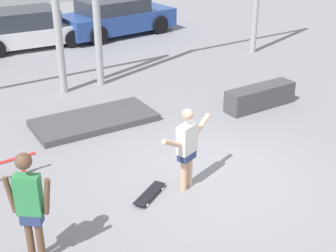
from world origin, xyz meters
The scene contains 8 objects.
ground_plane centered at (0.00, 0.00, 0.00)m, with size 36.00×36.00×0.00m, color gray.
skateboarder centered at (-0.59, -0.02, 0.83)m, with size 1.30×0.52×1.51m.
skateboard centered at (-1.28, 0.09, 0.06)m, with size 0.81×0.58×0.08m.
grind_box centered at (3.08, 1.95, 0.27)m, with size 1.91×0.49×0.54m, color #47474C.
manual_pad centered at (-0.75, 3.36, 0.07)m, with size 2.76×1.33×0.15m, color #47474C.
parked_car_white centered at (0.16, 10.60, 0.63)m, with size 4.38×2.27×1.31m.
parked_car_blue centered at (3.58, 10.35, 0.68)m, with size 4.51×2.22×1.38m.
bystander centered at (-3.43, -0.38, 0.97)m, with size 0.55×0.47×1.71m.
Camera 1 is at (-4.78, -5.69, 4.52)m, focal length 50.00 mm.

